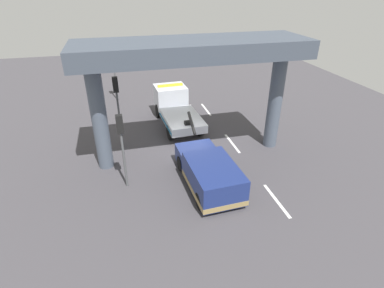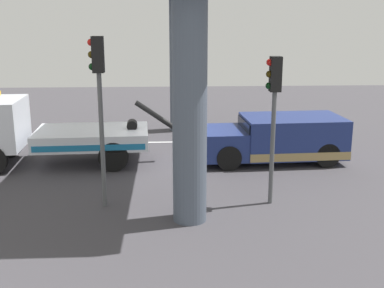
{
  "view_description": "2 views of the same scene",
  "coord_description": "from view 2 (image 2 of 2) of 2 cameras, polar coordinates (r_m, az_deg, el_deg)",
  "views": [
    {
      "loc": [
        -16.2,
        3.98,
        9.46
      ],
      "look_at": [
        -1.37,
        0.21,
        1.09
      ],
      "focal_mm": 28.31,
      "sensor_mm": 36.0,
      "label": 1
    },
    {
      "loc": [
        -0.23,
        16.35,
        4.86
      ],
      "look_at": [
        -1.04,
        0.32,
        0.73
      ],
      "focal_mm": 44.95,
      "sensor_mm": 36.0,
      "label": 2
    }
  ],
  "objects": [
    {
      "name": "traffic_light_near",
      "position": [
        12.71,
        9.67,
        5.41
      ],
      "size": [
        0.39,
        0.32,
        3.98
      ],
      "color": "#515456",
      "rests_on": "ground"
    },
    {
      "name": "traffic_light_far",
      "position": [
        12.48,
        -11.01,
        6.83
      ],
      "size": [
        0.39,
        0.32,
        4.49
      ],
      "color": "#515456",
      "rests_on": "ground"
    },
    {
      "name": "towed_van_green",
      "position": [
        17.28,
        9.94,
        0.57
      ],
      "size": [
        5.3,
        2.44,
        1.58
      ],
      "color": "navy",
      "rests_on": "ground"
    },
    {
      "name": "lane_stripe_mid",
      "position": [
        19.81,
        -3.49,
        0.23
      ],
      "size": [
        2.6,
        0.16,
        0.01
      ],
      "primitive_type": "cube",
      "color": "silver",
      "rests_on": "ground"
    },
    {
      "name": "lane_stripe_east",
      "position": [
        20.76,
        -20.28,
        0.01
      ],
      "size": [
        2.6,
        0.16,
        0.01
      ],
      "primitive_type": "cube",
      "color": "silver",
      "rests_on": "ground"
    },
    {
      "name": "lane_stripe_west",
      "position": [
        20.63,
        13.42,
        0.43
      ],
      "size": [
        2.6,
        0.16,
        0.01
      ],
      "primitive_type": "cube",
      "color": "silver",
      "rests_on": "ground"
    },
    {
      "name": "tow_truck_white",
      "position": [
        17.32,
        -18.14,
        1.53
      ],
      "size": [
        7.3,
        2.68,
        2.46
      ],
      "color": "silver",
      "rests_on": "ground"
    },
    {
      "name": "ground_plane",
      "position": [
        17.07,
        -3.56,
        -2.3
      ],
      "size": [
        60.0,
        40.0,
        0.1
      ],
      "primitive_type": "cube",
      "color": "#423F44"
    }
  ]
}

